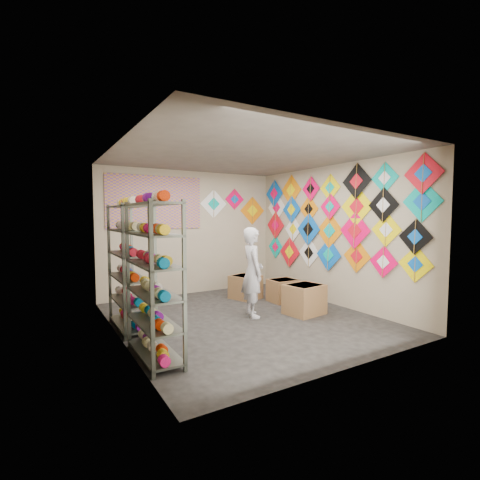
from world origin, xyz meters
TOP-DOWN VIEW (x-y plane):
  - ground at (0.00, 0.00)m, footprint 4.50×4.50m
  - room_walls at (0.00, 0.00)m, footprint 4.50×4.50m
  - shelf_rack_front at (-1.78, -0.85)m, footprint 0.40×1.10m
  - shelf_rack_back at (-1.78, 0.45)m, footprint 0.40×1.10m
  - string_spools at (-1.78, -0.20)m, footprint 0.12×2.36m
  - kite_wall_display at (1.98, 0.08)m, footprint 0.06×4.33m
  - back_wall_kites at (1.09, 2.24)m, footprint 1.72×0.02m
  - poster at (-0.80, 2.23)m, footprint 2.00×0.01m
  - shopkeeper at (0.19, 0.04)m, footprint 0.74×0.64m
  - carton_a at (1.05, -0.32)m, footprint 0.69×0.60m
  - carton_b at (1.28, 0.58)m, footprint 0.55×0.45m
  - carton_c at (0.76, 1.18)m, footprint 0.65×0.68m

SIDE VIEW (x-z plane):
  - ground at x=0.00m, z-range 0.00..0.00m
  - carton_b at x=1.28m, z-range 0.00..0.45m
  - carton_c at x=0.76m, z-range 0.00..0.48m
  - carton_a at x=1.05m, z-range 0.00..0.52m
  - shopkeeper at x=0.19m, z-range 0.00..1.53m
  - shelf_rack_front at x=-1.78m, z-range 0.00..1.90m
  - shelf_rack_back at x=-1.78m, z-range 0.00..1.90m
  - string_spools at x=-1.78m, z-range 0.99..1.11m
  - room_walls at x=0.00m, z-range -0.61..3.89m
  - kite_wall_display at x=1.98m, z-range 0.60..2.70m
  - back_wall_kites at x=1.09m, z-range 1.54..2.39m
  - poster at x=-0.80m, z-range 1.45..2.55m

